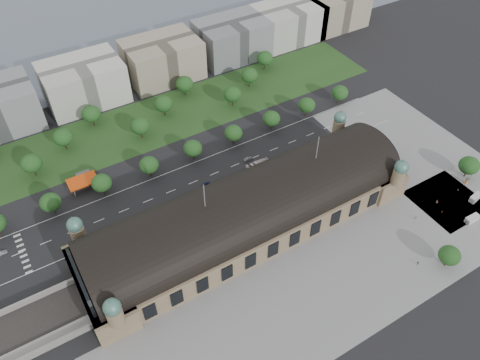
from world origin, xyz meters
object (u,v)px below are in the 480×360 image
petrol_station (83,178)px  pedestrian_2 (458,190)px  traffic_car_1 (2,253)px  advertising_column (467,181)px  parked_car_0 (69,256)px  traffic_car_5 (248,159)px  pedestrian_1 (442,212)px  parked_car_4 (140,226)px  traffic_car_2 (131,224)px  van_east (475,198)px  parked_car_2 (145,231)px  bus_east (256,171)px  bus_mid (257,165)px  traffic_car_6 (341,129)px  parked_car_3 (97,251)px  pedestrian_0 (416,218)px  traffic_car_4 (206,184)px  pedestrian_5 (437,201)px  bus_west (205,190)px  parked_car_1 (135,236)px  parked_car_5 (175,211)px  van_south (472,219)px  parked_car_6 (185,207)px  pedestrian_4 (418,263)px

petrol_station → pedestrian_2: (153.09, -98.54, -2.17)m
traffic_car_1 → pedestrian_2: (196.74, -74.62, 0.06)m
advertising_column → parked_car_0: bearing=162.4°
traffic_car_5 → pedestrian_1: size_ratio=2.85×
petrol_station → parked_car_4: size_ratio=2.89×
traffic_car_2 → van_east: (145.50, -69.60, 0.70)m
parked_car_2 → bus_east: bus_east is taller
parked_car_4 → bus_mid: (66.30, 5.86, 0.97)m
bus_mid → pedestrian_1: size_ratio=7.21×
traffic_car_6 → parked_car_3: 143.76m
traffic_car_6 → parked_car_3: traffic_car_6 is taller
pedestrian_0 → pedestrian_1: size_ratio=1.04×
traffic_car_4 → advertising_column: advertising_column is taller
parked_car_3 → pedestrian_5: bearing=47.4°
bus_west → pedestrian_5: size_ratio=6.50×
parked_car_1 → parked_car_2: size_ratio=0.91×
parked_car_5 → bus_mid: bus_mid is taller
traffic_car_2 → traffic_car_5: (68.35, 9.58, 0.10)m
traffic_car_5 → parked_car_4: 66.35m
bus_east → van_south: 101.66m
traffic_car_4 → advertising_column: 127.90m
traffic_car_6 → van_east: size_ratio=0.73×
traffic_car_2 → advertising_column: (151.05, -60.18, 1.03)m
traffic_car_4 → parked_car_5: size_ratio=0.78×
traffic_car_2 → pedestrian_5: 143.01m
bus_east → bus_mid: bearing=-42.9°
petrol_station → parked_car_2: (13.29, -44.28, -2.21)m
van_east → pedestrian_1: size_ratio=4.12×
bus_east → van_south: (67.01, -76.45, -0.43)m
parked_car_6 → bus_west: (12.69, 3.80, 0.97)m
van_south → pedestrian_5: bearing=106.5°
traffic_car_4 → pedestrian_0: bearing=51.0°
bus_mid → parked_car_2: bearing=99.8°
van_south → pedestrian_1: size_ratio=3.96×
traffic_car_5 → parked_car_5: 49.51m
traffic_car_2 → pedestrian_5: bearing=68.3°
parked_car_2 → van_south: (129.49, -70.45, 0.69)m
parked_car_0 → van_south: 178.58m
traffic_car_4 → van_east: (104.43, -74.72, 0.75)m
traffic_car_1 → parked_car_1: traffic_car_1 is taller
parked_car_1 → traffic_car_1: bearing=-144.6°
van_south → parked_car_4: bearing=151.5°
pedestrian_1 → pedestrian_2: 18.75m
parked_car_1 → parked_car_3: parked_car_3 is taller
parked_car_2 → pedestrian_0: 122.61m
traffic_car_4 → bus_west: 5.33m
bus_mid → parked_car_0: bearing=94.7°
parked_car_2 → pedestrian_5: pedestrian_5 is taller
pedestrian_1 → pedestrian_4: (-30.92, -14.63, -0.03)m
parked_car_3 → van_east: (163.46, -63.08, 0.77)m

